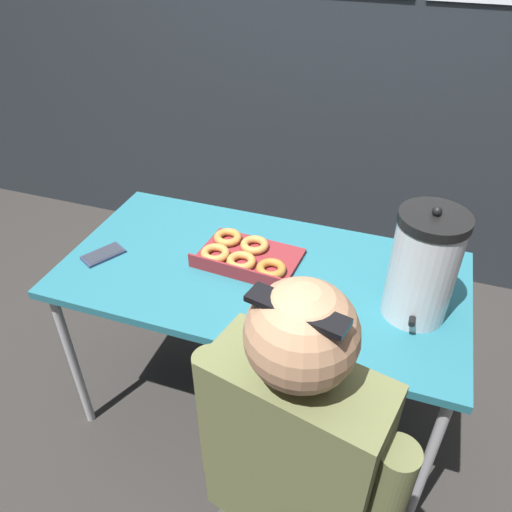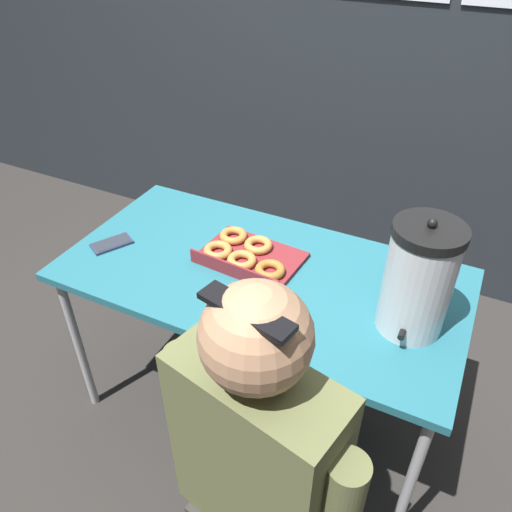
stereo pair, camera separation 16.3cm
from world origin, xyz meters
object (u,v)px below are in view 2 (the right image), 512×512
object	(u,v)px
person_seated	(256,483)
cell_phone	(112,244)
donut_box	(247,255)
coffee_urn	(418,279)

from	to	relation	value
person_seated	cell_phone	bearing A→B (deg)	-18.89
donut_box	coffee_urn	bearing A→B (deg)	-3.14
donut_box	cell_phone	bearing A→B (deg)	-159.54
cell_phone	person_seated	world-z (taller)	person_seated
cell_phone	coffee_urn	bearing A→B (deg)	32.62
coffee_urn	person_seated	world-z (taller)	person_seated
donut_box	person_seated	distance (m)	0.75
coffee_urn	cell_phone	distance (m)	1.06
coffee_urn	cell_phone	world-z (taller)	coffee_urn
coffee_urn	cell_phone	size ratio (longest dim) A/B	2.33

